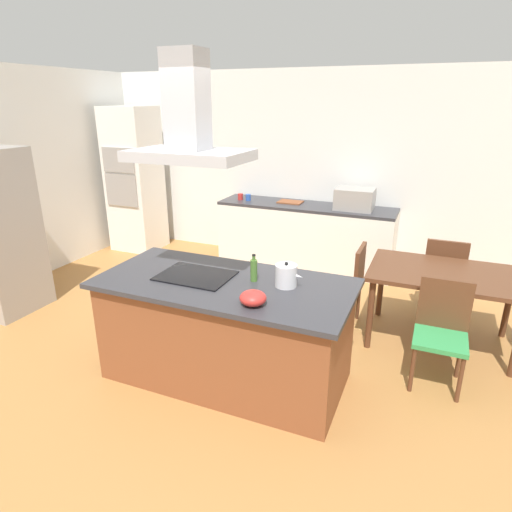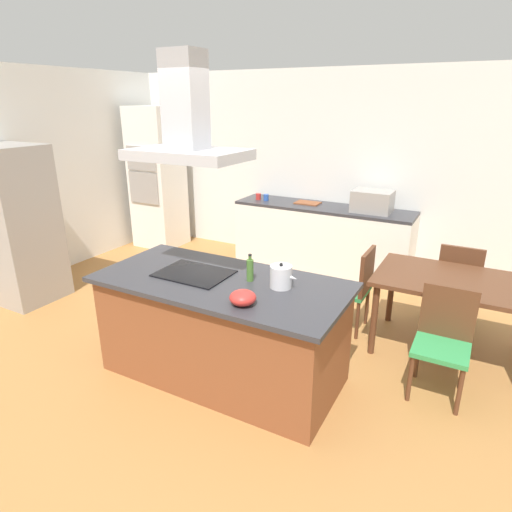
{
  "view_description": "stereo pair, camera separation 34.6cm",
  "coord_description": "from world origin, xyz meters",
  "px_view_note": "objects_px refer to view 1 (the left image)",
  "views": [
    {
      "loc": [
        1.5,
        -2.89,
        2.29
      ],
      "look_at": [
        0.11,
        0.4,
        1.0
      ],
      "focal_mm": 30.55,
      "sensor_mm": 36.0,
      "label": 1
    },
    {
      "loc": [
        1.81,
        -2.75,
        2.29
      ],
      "look_at": [
        0.11,
        0.4,
        1.0
      ],
      "focal_mm": 30.55,
      "sensor_mm": 36.0,
      "label": 2
    }
  ],
  "objects_px": {
    "olive_oil_bottle": "(254,270)",
    "chair_facing_island": "(442,326)",
    "tea_kettle": "(286,276)",
    "coffee_mug_blue": "(248,197)",
    "chair_facing_back_wall": "(444,272)",
    "wall_oven_stack": "(135,180)",
    "coffee_mug_red": "(240,197)",
    "mixing_bowl": "(253,298)",
    "chair_at_left_end": "(348,281)",
    "cutting_board": "(290,202)",
    "countertop_microwave": "(355,199)",
    "dining_table": "(445,280)",
    "range_hood": "(188,126)",
    "cooktop": "(196,276)"
  },
  "relations": [
    {
      "from": "olive_oil_bottle",
      "to": "chair_facing_island",
      "type": "relative_size",
      "value": 0.26
    },
    {
      "from": "tea_kettle",
      "to": "coffee_mug_blue",
      "type": "relative_size",
      "value": 2.49
    },
    {
      "from": "tea_kettle",
      "to": "chair_facing_back_wall",
      "type": "bearing_deg",
      "value": 57.93
    },
    {
      "from": "tea_kettle",
      "to": "wall_oven_stack",
      "type": "height_order",
      "value": "wall_oven_stack"
    },
    {
      "from": "tea_kettle",
      "to": "coffee_mug_red",
      "type": "bearing_deg",
      "value": 121.24
    },
    {
      "from": "mixing_bowl",
      "to": "chair_facing_back_wall",
      "type": "relative_size",
      "value": 0.22
    },
    {
      "from": "coffee_mug_blue",
      "to": "chair_facing_back_wall",
      "type": "bearing_deg",
      "value": -17.04
    },
    {
      "from": "wall_oven_stack",
      "to": "chair_facing_island",
      "type": "height_order",
      "value": "wall_oven_stack"
    },
    {
      "from": "chair_at_left_end",
      "to": "chair_facing_island",
      "type": "relative_size",
      "value": 1.0
    },
    {
      "from": "cutting_board",
      "to": "mixing_bowl",
      "type": "bearing_deg",
      "value": -76.02
    },
    {
      "from": "mixing_bowl",
      "to": "wall_oven_stack",
      "type": "bearing_deg",
      "value": 138.05
    },
    {
      "from": "mixing_bowl",
      "to": "countertop_microwave",
      "type": "relative_size",
      "value": 0.39
    },
    {
      "from": "dining_table",
      "to": "range_hood",
      "type": "bearing_deg",
      "value": -145.66
    },
    {
      "from": "cooktop",
      "to": "tea_kettle",
      "type": "height_order",
      "value": "tea_kettle"
    },
    {
      "from": "cutting_board",
      "to": "coffee_mug_red",
      "type": "bearing_deg",
      "value": -172.31
    },
    {
      "from": "wall_oven_stack",
      "to": "dining_table",
      "type": "distance_m",
      "value": 4.78
    },
    {
      "from": "wall_oven_stack",
      "to": "range_hood",
      "type": "relative_size",
      "value": 2.44
    },
    {
      "from": "tea_kettle",
      "to": "olive_oil_bottle",
      "type": "distance_m",
      "value": 0.28
    },
    {
      "from": "chair_facing_back_wall",
      "to": "olive_oil_bottle",
      "type": "bearing_deg",
      "value": -127.65
    },
    {
      "from": "cutting_board",
      "to": "wall_oven_stack",
      "type": "distance_m",
      "value": 2.5
    },
    {
      "from": "coffee_mug_blue",
      "to": "tea_kettle",
      "type": "bearing_deg",
      "value": -60.73
    },
    {
      "from": "cooktop",
      "to": "chair_facing_back_wall",
      "type": "xyz_separation_m",
      "value": [
        1.95,
        2.0,
        -0.4
      ]
    },
    {
      "from": "coffee_mug_red",
      "to": "chair_facing_island",
      "type": "bearing_deg",
      "value": -37.31
    },
    {
      "from": "chair_facing_back_wall",
      "to": "cooktop",
      "type": "bearing_deg",
      "value": -134.3
    },
    {
      "from": "coffee_mug_red",
      "to": "range_hood",
      "type": "distance_m",
      "value": 3.19
    },
    {
      "from": "countertop_microwave",
      "to": "chair_at_left_end",
      "type": "bearing_deg",
      "value": -80.21
    },
    {
      "from": "chair_at_left_end",
      "to": "range_hood",
      "type": "xyz_separation_m",
      "value": [
        -1.03,
        -1.33,
        1.59
      ]
    },
    {
      "from": "olive_oil_bottle",
      "to": "chair_facing_back_wall",
      "type": "distance_m",
      "value": 2.44
    },
    {
      "from": "tea_kettle",
      "to": "coffee_mug_red",
      "type": "relative_size",
      "value": 2.49
    },
    {
      "from": "coffee_mug_blue",
      "to": "chair_at_left_end",
      "type": "relative_size",
      "value": 0.1
    },
    {
      "from": "olive_oil_bottle",
      "to": "coffee_mug_blue",
      "type": "distance_m",
      "value": 3.0
    },
    {
      "from": "wall_oven_stack",
      "to": "chair_facing_island",
      "type": "bearing_deg",
      "value": -23.39
    },
    {
      "from": "chair_at_left_end",
      "to": "chair_facing_back_wall",
      "type": "height_order",
      "value": "same"
    },
    {
      "from": "wall_oven_stack",
      "to": "olive_oil_bottle",
      "type": "bearing_deg",
      "value": -39.23
    },
    {
      "from": "coffee_mug_red",
      "to": "dining_table",
      "type": "height_order",
      "value": "coffee_mug_red"
    },
    {
      "from": "cutting_board",
      "to": "tea_kettle",
      "type": "bearing_deg",
      "value": -72.08
    },
    {
      "from": "countertop_microwave",
      "to": "range_hood",
      "type": "height_order",
      "value": "range_hood"
    },
    {
      "from": "olive_oil_bottle",
      "to": "coffee_mug_blue",
      "type": "xyz_separation_m",
      "value": [
        -1.25,
        2.73,
        -0.05
      ]
    },
    {
      "from": "countertop_microwave",
      "to": "wall_oven_stack",
      "type": "bearing_deg",
      "value": -176.06
    },
    {
      "from": "tea_kettle",
      "to": "chair_facing_back_wall",
      "type": "height_order",
      "value": "tea_kettle"
    },
    {
      "from": "wall_oven_stack",
      "to": "range_hood",
      "type": "xyz_separation_m",
      "value": [
        2.63,
        -2.65,
        1.0
      ]
    },
    {
      "from": "mixing_bowl",
      "to": "range_hood",
      "type": "relative_size",
      "value": 0.22
    },
    {
      "from": "cooktop",
      "to": "coffee_mug_red",
      "type": "bearing_deg",
      "value": 107.52
    },
    {
      "from": "coffee_mug_red",
      "to": "chair_facing_island",
      "type": "height_order",
      "value": "coffee_mug_red"
    },
    {
      "from": "chair_at_left_end",
      "to": "chair_facing_island",
      "type": "bearing_deg",
      "value": -36.01
    },
    {
      "from": "tea_kettle",
      "to": "chair_facing_back_wall",
      "type": "xyz_separation_m",
      "value": [
        1.19,
        1.89,
        -0.48
      ]
    },
    {
      "from": "chair_facing_island",
      "to": "chair_facing_back_wall",
      "type": "bearing_deg",
      "value": 90.0
    },
    {
      "from": "range_hood",
      "to": "mixing_bowl",
      "type": "bearing_deg",
      "value": -25.12
    },
    {
      "from": "tea_kettle",
      "to": "dining_table",
      "type": "height_order",
      "value": "tea_kettle"
    },
    {
      "from": "coffee_mug_red",
      "to": "dining_table",
      "type": "distance_m",
      "value": 3.22
    }
  ]
}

